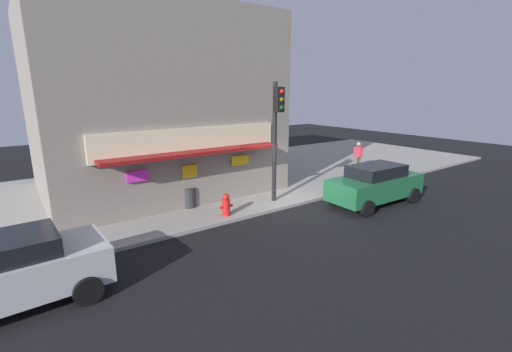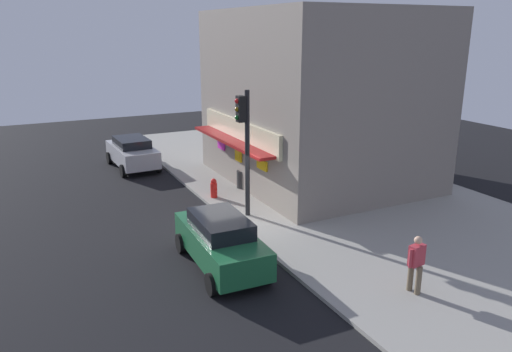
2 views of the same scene
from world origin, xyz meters
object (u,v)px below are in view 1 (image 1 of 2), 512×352
Objects in this scene: parked_car_green at (375,184)px; parked_car_silver at (0,274)px; trash_can at (189,197)px; pedestrian at (358,155)px; fire_hydrant at (226,205)px; traffic_light at (276,126)px.

parked_car_silver is at bearing 178.94° from parked_car_green.
parked_car_green reaches higher than trash_can.
pedestrian is 5.65m from parked_car_green.
trash_can is at bearing 112.26° from fire_hydrant.
traffic_light is 4.73m from parked_car_green.
trash_can is at bearing -178.86° from pedestrian.
traffic_light reaches higher than fire_hydrant.
parked_car_silver is (-9.19, -2.16, -2.36)m from traffic_light.
pedestrian reaches higher than trash_can.
pedestrian reaches higher than parked_car_green.
parked_car_green is (5.86, -2.13, 0.33)m from fire_hydrant.
fire_hydrant reaches higher than trash_can.
traffic_light reaches higher than parked_car_green.
trash_can is (-3.22, 1.41, -2.69)m from traffic_light.
parked_car_green is (3.33, -2.39, -2.35)m from traffic_light.
traffic_light is 5.78× the size of fire_hydrant.
fire_hydrant is 10.03m from pedestrian.
pedestrian reaches higher than parked_car_silver.
parked_car_silver is at bearing -149.11° from trash_can.
traffic_light is 7.79m from pedestrian.
fire_hydrant is 1.81m from trash_can.
pedestrian is (10.52, 0.21, 0.51)m from trash_can.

